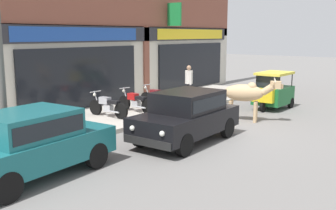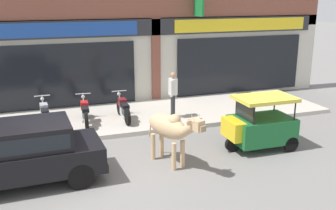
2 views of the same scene
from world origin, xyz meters
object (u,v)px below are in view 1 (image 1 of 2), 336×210
Objects in this scene: car_0 at (31,141)px; car_1 at (187,114)px; motorcycle_2 at (158,98)px; pedestrian at (189,80)px; auto_rickshaw at (272,93)px; motorcycle_0 at (108,106)px; cow at (246,93)px; motorcycle_1 at (136,102)px.

car_0 and car_1 have the same top height.
pedestrian reaches higher than motorcycle_2.
auto_rickshaw reaches higher than motorcycle_0.
cow is at bearing -53.46° from motorcycle_0.
cow is 3.78m from motorcycle_2.
motorcycle_0 and motorcycle_1 have the same top height.
car_1 is 3.87m from motorcycle_0.
car_0 is at bearing 167.33° from car_1.
car_1 is 1.83× the size of auto_rickshaw.
auto_rickshaw is (10.63, -0.89, -0.15)m from car_0.
auto_rickshaw is 4.72m from motorcycle_2.
motorcycle_2 is (-0.36, 3.73, -0.48)m from cow.
motorcycle_2 is at bearing 131.69° from auto_rickshaw.
pedestrian is at bearing -11.85° from motorcycle_2.
motorcycle_0 is 1.13× the size of pedestrian.
motorcycle_2 is at bearing -1.51° from motorcycle_1.
motorcycle_2 is (2.56, -0.21, 0.00)m from motorcycle_0.
car_1 is at bearing -130.88° from motorcycle_2.
motorcycle_1 is at bearing -7.78° from motorcycle_0.
pedestrian is (1.32, 3.38, 0.12)m from cow.
motorcycle_1 is at bearing 23.25° from car_0.
car_1 is at bearing -145.86° from pedestrian.
motorcycle_1 is 1.13× the size of pedestrian.
cow is 1.14× the size of motorcycle_1.
pedestrian reaches higher than car_1.
motorcycle_1 is (1.27, -0.17, 0.00)m from motorcycle_0.
motorcycle_0 is 4.32m from pedestrian.
cow is 1.14× the size of motorcycle_2.
pedestrian is at bearing 114.68° from auto_rickshaw.
cow reaches higher than car_0.
motorcycle_0 is at bearing 172.48° from pedestrian.
car_1 is at bearing -12.67° from car_0.
cow reaches higher than auto_rickshaw.
motorcycle_0 is at bearing 175.36° from motorcycle_2.
auto_rickshaw reaches higher than motorcycle_1.
cow is at bearing -66.38° from motorcycle_1.
car_1 is 4.09m from motorcycle_1.
car_1 reaches higher than motorcycle_2.
pedestrian reaches higher than car_0.
motorcycle_2 is at bearing 19.35° from car_0.
pedestrian is (-1.46, 3.17, 0.47)m from auto_rickshaw.
cow is 3.49m from car_1.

